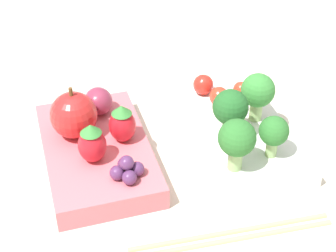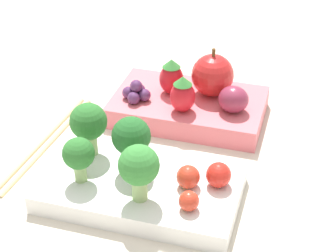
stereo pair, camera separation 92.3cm
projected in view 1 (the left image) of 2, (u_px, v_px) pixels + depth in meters
ground_plane at (167, 149)px, 0.67m from camera, size 4.00×4.00×0.00m
bento_box_savoury at (236, 134)px, 0.68m from camera, size 0.21×0.12×0.02m
bento_box_fruit at (97, 152)px, 0.65m from camera, size 0.19×0.12×0.03m
broccoli_floret_0 at (230, 109)px, 0.63m from camera, size 0.04×0.04×0.06m
broccoli_floret_1 at (274, 132)px, 0.61m from camera, size 0.03×0.03×0.05m
broccoli_floret_2 at (237, 140)px, 0.59m from camera, size 0.04×0.04×0.06m
broccoli_floret_3 at (259, 93)px, 0.66m from camera, size 0.04×0.04×0.06m
cherry_tomato_0 at (203, 85)px, 0.72m from camera, size 0.03×0.03×0.03m
cherry_tomato_1 at (241, 89)px, 0.72m from camera, size 0.02×0.02×0.02m
cherry_tomato_2 at (219, 96)px, 0.70m from camera, size 0.02×0.02×0.02m
apple at (74, 115)px, 0.64m from camera, size 0.05×0.05×0.06m
strawberry_0 at (122, 122)px, 0.63m from camera, size 0.03×0.03×0.05m
strawberry_1 at (92, 143)px, 0.60m from camera, size 0.03×0.03×0.05m
plum at (98, 101)px, 0.68m from camera, size 0.04×0.03×0.03m
grape_cluster at (127, 169)px, 0.59m from camera, size 0.04×0.04×0.03m
chopsticks_pair at (232, 234)px, 0.56m from camera, size 0.03×0.21×0.01m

